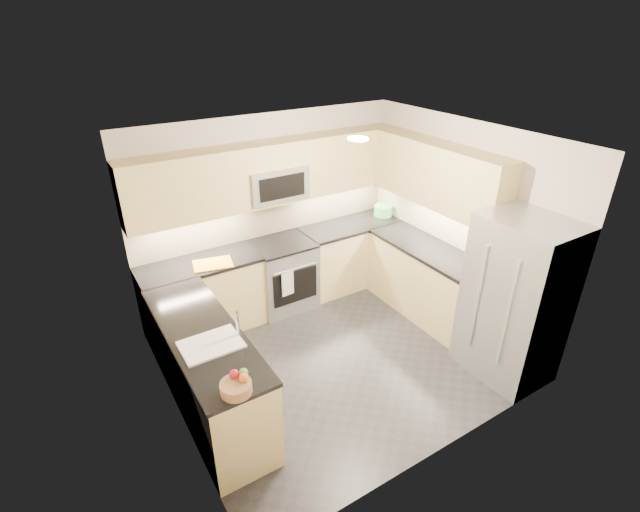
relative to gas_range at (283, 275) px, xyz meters
The scene contains 36 objects.
floor 1.35m from the gas_range, 90.00° to the right, with size 3.60×3.20×0.00m, color #27272C.
ceiling 2.41m from the gas_range, 90.00° to the right, with size 3.60×3.20×0.02m, color beige.
wall_back 0.86m from the gas_range, 90.00° to the left, with size 3.60×0.02×2.50m, color beige.
wall_front 2.98m from the gas_range, 90.00° to the right, with size 3.60×0.02×2.50m, color beige.
wall_left 2.34m from the gas_range, 144.69° to the right, with size 0.02×3.20×2.50m, color beige.
wall_right 2.34m from the gas_range, 35.31° to the right, with size 0.02×3.20×2.50m, color beige.
base_cab_back_left 1.09m from the gas_range, behind, with size 1.42×0.60×0.90m, color #DAC583.
base_cab_back_right 1.09m from the gas_range, ahead, with size 1.42×0.60×0.90m, color #DAC583.
base_cab_right 1.88m from the gas_range, 36.87° to the right, with size 0.60×1.70×0.90m, color #DAC583.
base_cab_peninsula 1.97m from the gas_range, 139.64° to the right, with size 0.60×2.00×0.90m, color #DAC583.
countertop_back_left 1.19m from the gas_range, behind, with size 1.42×0.63×0.04m, color black.
countertop_back_right 1.19m from the gas_range, ahead, with size 1.42×0.63×0.04m, color black.
countertop_right 1.93m from the gas_range, 36.87° to the right, with size 0.63×1.70×0.04m, color black.
countertop_peninsula 2.02m from the gas_range, 139.64° to the right, with size 0.63×2.00×0.04m, color black.
upper_cab_back 1.38m from the gas_range, 90.00° to the left, with size 3.60×0.35×0.75m, color #DAC583.
upper_cab_right 2.35m from the gas_range, 31.61° to the right, with size 0.35×1.95×0.75m, color #DAC583.
backsplash_back 0.81m from the gas_range, 90.00° to the left, with size 3.60×0.01×0.51m, color #C3B48D.
backsplash_right 2.11m from the gas_range, 24.68° to the right, with size 0.01×2.30×0.51m, color #C3B48D.
gas_range is the anchor object (origin of this frame).
range_cooktop 0.46m from the gas_range, ahead, with size 0.76×0.65×0.03m, color black.
oven_door_glass 0.33m from the gas_range, 90.00° to the right, with size 0.62×0.02×0.45m, color black.
oven_handle 0.44m from the gas_range, 90.00° to the right, with size 0.02×0.02×0.60m, color #B2B5BA.
microwave 1.25m from the gas_range, 90.00° to the left, with size 0.76×0.40×0.40m, color #919598.
microwave_door 1.25m from the gas_range, 90.00° to the right, with size 0.60×0.01×0.28m, color black.
refrigerator 2.86m from the gas_range, 59.12° to the right, with size 0.70×0.90×1.80m, color #9FA0A6.
fridge_handle_left 2.86m from the gas_range, 67.48° to the right, with size 0.02×0.02×1.20m, color #B2B5BA.
fridge_handle_right 2.54m from the gas_range, 64.31° to the right, with size 0.02×0.02×1.20m, color #B2B5BA.
sink_basin 2.18m from the gas_range, 134.53° to the right, with size 0.52×0.38×0.16m, color white.
faucet 2.06m from the gas_range, 129.12° to the right, with size 0.03×0.03×0.28m, color silver.
utensil_bowl 1.76m from the gas_range, ahead, with size 0.26×0.26×0.15m, color #48A850.
cutting_board 1.08m from the gas_range, behind, with size 0.44×0.31×0.01m, color #C17B12.
fruit_basket 2.71m from the gas_range, 125.23° to the right, with size 0.25×0.25×0.09m, color #A0704A.
fruit_apple 2.66m from the gas_range, 125.75° to the right, with size 0.08×0.08×0.08m, color #AA1324.
fruit_pear 2.64m from the gas_range, 124.24° to the right, with size 0.07×0.07×0.07m, color #5EA044.
dish_towel_check 0.40m from the gas_range, 109.16° to the right, with size 0.17×0.01×0.32m, color silver.
fruit_orange 2.69m from the gas_range, 124.01° to the right, with size 0.07×0.07×0.07m, color orange.
Camera 1 is at (-2.40, -3.51, 3.51)m, focal length 26.00 mm.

